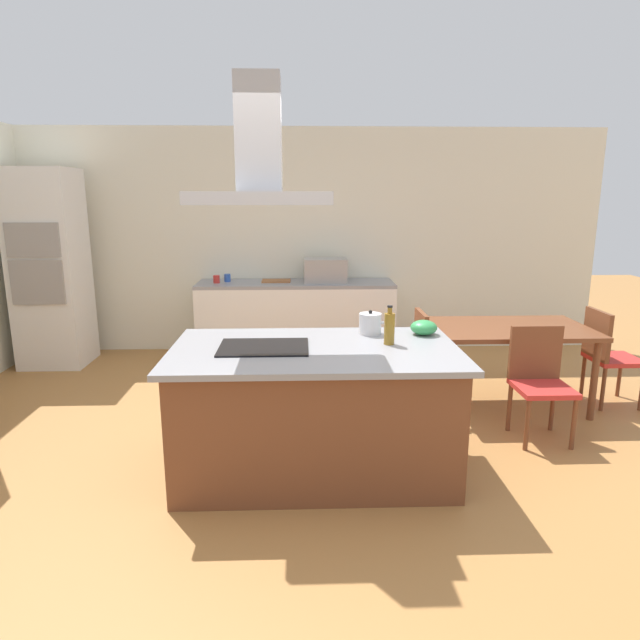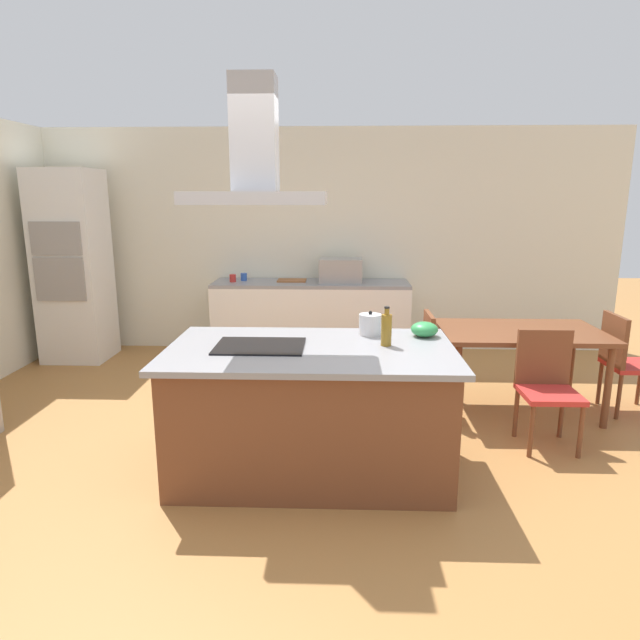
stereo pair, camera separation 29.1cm
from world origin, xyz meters
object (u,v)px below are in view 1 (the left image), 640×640
Objects in this scene: mixing_bowl at (424,327)px; coffee_mug_blue at (227,278)px; chair_at_left_end at (409,353)px; chair_at_right_end at (606,351)px; range_hood at (259,163)px; dining_table at (509,335)px; coffee_mug_red at (217,279)px; olive_oil_bottle at (389,328)px; cooktop at (264,347)px; cutting_board at (276,281)px; chair_facing_island at (539,375)px; countertop_microwave at (325,270)px; wall_oven_stack at (50,269)px; tea_kettle at (370,324)px.

coffee_mug_blue is (-1.78, 2.63, -0.01)m from mixing_bowl.
chair_at_left_end and chair_at_right_end have the same top height.
range_hood is (-3.06, -1.17, 1.59)m from chair_at_right_end.
range_hood is at bearing -78.15° from coffee_mug_blue.
chair_at_left_end is (-0.92, -0.00, -0.16)m from dining_table.
coffee_mug_blue is 3.30m from dining_table.
coffee_mug_red is at bearing -136.14° from coffee_mug_blue.
olive_oil_bottle is 0.40m from mixing_bowl.
cooktop is 2.93m from cutting_board.
mixing_bowl is 0.22× the size of chair_facing_island.
countertop_microwave is at bearing 79.24° from cooktop.
cutting_board is at bearing 125.74° from chair_at_left_end.
wall_oven_stack is (-1.82, -0.20, 0.16)m from coffee_mug_red.
chair_at_left_end is at bearing 43.67° from range_hood.
range_hood reaches higher than wall_oven_stack.
olive_oil_bottle is at bearing -37.06° from wall_oven_stack.
range_hood is at bearing -159.03° from chair_at_right_end.
olive_oil_bottle is at bearing -139.18° from mixing_bowl.
coffee_mug_red is at bearing 126.92° from mixing_bowl.
mixing_bowl reaches higher than cooktop.
countertop_microwave reaches higher than dining_table.
dining_table is at bearing 28.68° from cooktop.
wall_oven_stack is 4.10m from chair_at_left_end.
olive_oil_bottle is 0.54× the size of countertop_microwave.
coffee_mug_blue is 0.10× the size of chair_at_left_end.
range_hood is at bearing -154.61° from tea_kettle.
dining_table is at bearing -38.88° from cutting_board.
wall_oven_stack is 5.83m from chair_at_right_end.
tea_kettle reaches higher than cutting_board.
range_hood is at bearing 0.00° from cooktop.
chair_facing_island is (2.14, 0.51, -0.40)m from cooktop.
chair_at_right_end is (3.68, -1.78, -0.44)m from coffee_mug_blue.
wall_oven_stack is at bearing 145.51° from tea_kettle.
coffee_mug_blue is 0.58m from cutting_board.
countertop_microwave reaches higher than chair_at_right_end.
tea_kettle is at bearing -72.60° from cutting_board.
countertop_microwave is at bearing 79.24° from range_hood.
countertop_microwave is (-0.61, 2.55, 0.09)m from mixing_bowl.
coffee_mug_blue reaches higher than chair_at_left_end.
coffee_mug_blue is 1.96m from wall_oven_stack.
coffee_mug_red is 0.10× the size of chair_facing_island.
cutting_board is at bearing 150.41° from chair_at_right_end.
tea_kettle is 1.63m from dining_table.
coffee_mug_red is 1.00× the size of coffee_mug_blue.
dining_table is 2.83m from range_hood.
chair_at_right_end is at bearing -34.21° from countertop_microwave.
coffee_mug_blue is (-1.48, 2.89, -0.07)m from olive_oil_bottle.
wall_oven_stack is 1.57× the size of dining_table.
wall_oven_stack is (-2.52, -0.28, 0.19)m from cutting_board.
olive_oil_bottle reaches higher than coffee_mug_blue.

